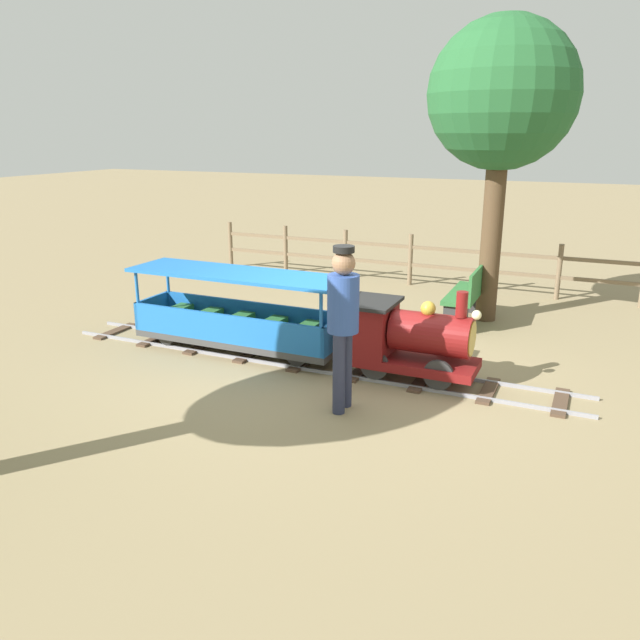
{
  "coord_description": "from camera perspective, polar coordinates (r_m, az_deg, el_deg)",
  "views": [
    {
      "loc": [
        6.27,
        2.66,
        2.62
      ],
      "look_at": [
        0.0,
        -0.16,
        0.55
      ],
      "focal_mm": 35.32,
      "sensor_mm": 36.0,
      "label": 1
    }
  ],
  "objects": [
    {
      "name": "locomotive",
      "position": [
        6.87,
        7.73,
        -1.53
      ],
      "size": [
        0.67,
        1.45,
        1.01
      ],
      "color": "maroon",
      "rests_on": "ground_plane"
    },
    {
      "name": "conductor_person",
      "position": [
        5.91,
        2.1,
        0.38
      ],
      "size": [
        0.3,
        0.3,
        1.62
      ],
      "color": "#282D47",
      "rests_on": "ground_plane"
    },
    {
      "name": "oak_tree_near",
      "position": [
        9.07,
        16.2,
        18.78
      ],
      "size": [
        1.97,
        1.97,
        4.07
      ],
      "color": "#4C3823",
      "rests_on": "ground_plane"
    },
    {
      "name": "fence_section",
      "position": [
        11.22,
        8.19,
        5.6
      ],
      "size": [
        0.08,
        7.48,
        0.9
      ],
      "color": "#756047",
      "rests_on": "ground_plane"
    },
    {
      "name": "ground_plane",
      "position": [
        7.3,
        1.16,
        -4.29
      ],
      "size": [
        60.0,
        60.0,
        0.0
      ],
      "primitive_type": "plane",
      "color": "#8C7A56"
    },
    {
      "name": "park_bench",
      "position": [
        9.09,
        13.28,
        2.26
      ],
      "size": [
        1.31,
        0.42,
        0.82
      ],
      "color": "#2D6B33",
      "rests_on": "ground_plane"
    },
    {
      "name": "passenger_car",
      "position": [
        7.72,
        -7.47,
        0.05
      ],
      "size": [
        0.77,
        2.7,
        0.97
      ],
      "color": "#3F3F3F",
      "rests_on": "ground_plane"
    },
    {
      "name": "track",
      "position": [
        7.43,
        -1.41,
        -3.76
      ],
      "size": [
        0.71,
        6.4,
        0.04
      ],
      "color": "gray",
      "rests_on": "ground_plane"
    }
  ]
}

